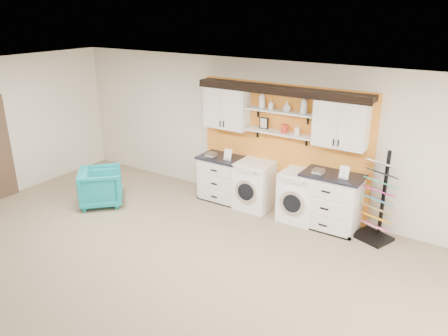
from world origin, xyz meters
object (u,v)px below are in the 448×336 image
Objects in this scene: base_cabinet_left at (223,178)px; washer at (255,185)px; dryer at (300,196)px; armchair at (101,187)px; sample_rack at (377,211)px; base_cabinet_right at (331,201)px.

washer is (0.74, -0.00, 0.01)m from base_cabinet_left.
dryer is 3.86m from armchair.
dryer is 1.36m from sample_rack.
base_cabinet_right reaches higher than base_cabinet_left.
base_cabinet_left is 1.00× the size of dryer.
dryer is (-0.58, -0.00, -0.04)m from base_cabinet_right.
washer is 0.60× the size of sample_rack.
dryer reaches higher than armchair.
base_cabinet_right is 1.12× the size of dryer.
sample_rack is 1.91× the size of armchair.
washer is (-1.52, -0.00, -0.04)m from base_cabinet_right.
base_cabinet_left is 2.26m from base_cabinet_right.
washer reaches higher than armchair.
sample_rack is at bearing -117.32° from armchair.
base_cabinet_left is 1.15× the size of armchair.
base_cabinet_right is 1.29× the size of armchair.
armchair is at bearing -141.68° from sample_rack.
base_cabinet_right is 4.40m from armchair.
base_cabinet_left is at bearing 179.88° from dryer.
base_cabinet_left is at bearing -95.75° from armchair.
base_cabinet_right is at bearing -0.00° from base_cabinet_left.
base_cabinet_right is at bearing -114.66° from armchair.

